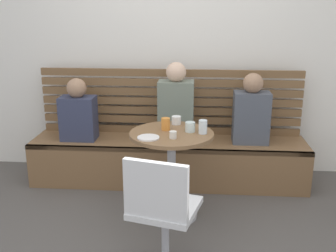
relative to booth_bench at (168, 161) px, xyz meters
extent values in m
plane|color=#514C47|center=(0.00, -1.20, -0.22)|extent=(8.00, 8.00, 0.00)
cube|color=white|center=(0.00, 0.44, 1.23)|extent=(5.20, 0.10, 2.90)
cube|color=brown|center=(0.00, 0.00, 0.00)|extent=(2.70, 0.52, 0.44)
cube|color=brown|center=(0.00, -0.24, 0.20)|extent=(2.70, 0.04, 0.04)
cube|color=brown|center=(0.00, 0.24, 0.26)|extent=(2.65, 0.04, 0.07)
cube|color=brown|center=(0.00, 0.24, 0.36)|extent=(2.65, 0.04, 0.07)
cube|color=brown|center=(0.00, 0.24, 0.46)|extent=(2.65, 0.04, 0.07)
cube|color=brown|center=(0.00, 0.24, 0.56)|extent=(2.65, 0.04, 0.07)
cube|color=brown|center=(0.00, 0.24, 0.66)|extent=(2.65, 0.04, 0.07)
cube|color=brown|center=(0.00, 0.24, 0.75)|extent=(2.65, 0.04, 0.07)
cube|color=brown|center=(0.00, 0.24, 0.85)|extent=(2.65, 0.04, 0.07)
cylinder|color=#ADADB2|center=(0.08, -0.68, -0.21)|extent=(0.44, 0.44, 0.02)
cylinder|color=#ADADB2|center=(0.08, -0.68, 0.15)|extent=(0.07, 0.07, 0.69)
cylinder|color=brown|center=(0.08, -0.68, 0.50)|extent=(0.68, 0.68, 0.03)
cylinder|color=#ADADB2|center=(0.09, -1.43, 0.00)|extent=(0.05, 0.05, 0.45)
cube|color=silver|center=(0.09, -1.43, 0.25)|extent=(0.49, 0.49, 0.04)
cube|color=silver|center=(0.05, -1.60, 0.45)|extent=(0.40, 0.14, 0.36)
cube|color=slate|center=(0.07, 0.00, 0.51)|extent=(0.34, 0.22, 0.59)
sphere|color=#DBB293|center=(0.07, 0.00, 0.90)|extent=(0.19, 0.19, 0.19)
cube|color=#333851|center=(-0.88, -0.02, 0.43)|extent=(0.34, 0.22, 0.43)
sphere|color=#A37A5B|center=(-0.88, -0.02, 0.73)|extent=(0.19, 0.19, 0.19)
cube|color=#4C515B|center=(0.80, 0.01, 0.47)|extent=(0.34, 0.22, 0.50)
sphere|color=#A37A5B|center=(0.80, 0.01, 0.80)|extent=(0.19, 0.19, 0.19)
cylinder|color=orange|center=(0.03, -0.61, 0.57)|extent=(0.07, 0.07, 0.10)
cylinder|color=white|center=(0.10, -0.44, 0.55)|extent=(0.08, 0.08, 0.07)
cylinder|color=white|center=(0.33, -0.69, 0.57)|extent=(0.07, 0.07, 0.11)
cylinder|color=silver|center=(0.10, -0.83, 0.55)|extent=(0.06, 0.06, 0.05)
cylinder|color=silver|center=(0.23, -0.65, 0.56)|extent=(0.08, 0.08, 0.08)
cylinder|color=white|center=(-0.09, -0.85, 0.52)|extent=(0.17, 0.17, 0.01)
camera|label=1|loc=(0.29, -3.73, 1.49)|focal=42.78mm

